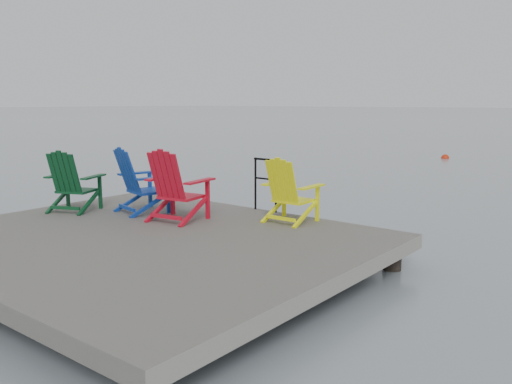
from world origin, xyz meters
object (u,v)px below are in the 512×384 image
Objects in this scene: handrail at (266,179)px; chair_red at (175,185)px; chair_yellow at (289,190)px; chair_green at (72,181)px; chair_blue at (139,180)px; buoy_a at (445,158)px.

handrail is 1.62m from chair_red.
handrail is 0.90× the size of chair_yellow.
chair_green is 0.95× the size of chair_blue.
chair_green is at bearing -140.53° from handrail.
chair_red reaches higher than handrail.
handrail reaches higher than buoy_a.
chair_green is (-2.53, -2.08, -0.02)m from handrail.
chair_green is 3.72m from chair_yellow.
chair_yellow is (3.35, 1.60, -0.02)m from chair_green.
buoy_a is at bearing 86.68° from chair_red.
chair_yellow is at bearing 36.12° from chair_blue.
buoy_a is (0.25, 17.32, -1.02)m from chair_green.
chair_blue is 1.09× the size of chair_yellow.
chair_yellow reaches higher than buoy_a.
buoy_a is at bearing 100.11° from chair_yellow.
chair_green is at bearing -172.08° from chair_red.
chair_yellow is at bearing 26.34° from chair_red.
chair_green is at bearing -155.52° from chair_yellow.
buoy_a is (-3.10, 15.71, -1.00)m from chair_yellow.
buoy_a is at bearing 98.51° from handrail.
chair_blue is at bearing 167.16° from chair_red.
chair_yellow is at bearing -30.28° from handrail.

